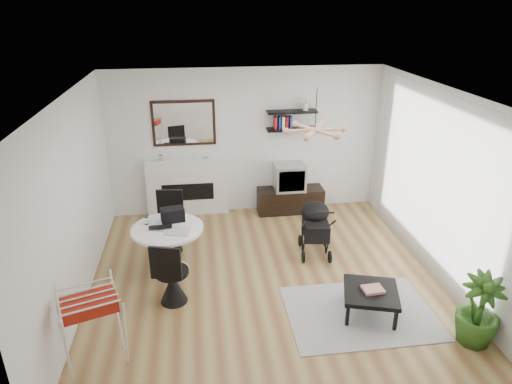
{
  "coord_description": "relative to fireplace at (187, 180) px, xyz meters",
  "views": [
    {
      "loc": [
        -0.9,
        -5.53,
        3.79
      ],
      "look_at": [
        -0.09,
        0.4,
        1.24
      ],
      "focal_mm": 32.0,
      "sensor_mm": 36.0,
      "label": 1
    }
  ],
  "objects": [
    {
      "name": "floor",
      "position": [
        1.1,
        -2.42,
        -0.69
      ],
      "size": [
        5.0,
        5.0,
        0.0
      ],
      "primitive_type": "plane",
      "color": "brown",
      "rests_on": "ground"
    },
    {
      "name": "ceiling",
      "position": [
        1.1,
        -2.42,
        2.01
      ],
      "size": [
        5.0,
        5.0,
        0.0
      ],
      "primitive_type": "plane",
      "color": "white",
      "rests_on": "wall_back"
    },
    {
      "name": "wall_back",
      "position": [
        1.1,
        0.08,
        0.66
      ],
      "size": [
        5.0,
        0.0,
        5.0
      ],
      "primitive_type": "plane",
      "rotation": [
        1.57,
        0.0,
        0.0
      ],
      "color": "white",
      "rests_on": "floor"
    },
    {
      "name": "wall_left",
      "position": [
        -1.4,
        -2.42,
        0.66
      ],
      "size": [
        0.0,
        5.0,
        5.0
      ],
      "primitive_type": "plane",
      "rotation": [
        1.57,
        0.0,
        1.57
      ],
      "color": "white",
      "rests_on": "floor"
    },
    {
      "name": "wall_right",
      "position": [
        3.6,
        -2.42,
        0.66
      ],
      "size": [
        0.0,
        5.0,
        5.0
      ],
      "primitive_type": "plane",
      "rotation": [
        1.57,
        0.0,
        -1.57
      ],
      "color": "white",
      "rests_on": "floor"
    },
    {
      "name": "sheer_curtain",
      "position": [
        3.5,
        -2.22,
        0.66
      ],
      "size": [
        0.04,
        3.6,
        2.6
      ],
      "primitive_type": "cube",
      "color": "white",
      "rests_on": "wall_right"
    },
    {
      "name": "fireplace",
      "position": [
        0.0,
        0.0,
        0.0
      ],
      "size": [
        1.5,
        0.17,
        2.16
      ],
      "color": "white",
      "rests_on": "floor"
    },
    {
      "name": "shelf_lower",
      "position": [
        1.93,
        -0.05,
        0.91
      ],
      "size": [
        0.9,
        0.25,
        0.04
      ],
      "primitive_type": "cube",
      "color": "black",
      "rests_on": "wall_back"
    },
    {
      "name": "shelf_upper",
      "position": [
        1.93,
        -0.05,
        1.23
      ],
      "size": [
        0.9,
        0.25,
        0.04
      ],
      "primitive_type": "cube",
      "color": "black",
      "rests_on": "wall_back"
    },
    {
      "name": "pendant_lamp",
      "position": [
        1.8,
        -2.12,
        1.46
      ],
      "size": [
        0.9,
        0.9,
        0.1
      ],
      "primitive_type": null,
      "color": "tan",
      "rests_on": "ceiling"
    },
    {
      "name": "tv_console",
      "position": [
        1.93,
        -0.15,
        -0.45
      ],
      "size": [
        1.24,
        0.43,
        0.47
      ],
      "primitive_type": "cube",
      "color": "black",
      "rests_on": "floor"
    },
    {
      "name": "crt_tv",
      "position": [
        1.89,
        -0.15,
        0.03
      ],
      "size": [
        0.57,
        0.49,
        0.49
      ],
      "color": "#AFAFB1",
      "rests_on": "tv_console"
    },
    {
      "name": "dining_table",
      "position": [
        -0.28,
        -2.02,
        -0.18
      ],
      "size": [
        1.04,
        1.04,
        0.76
      ],
      "color": "white",
      "rests_on": "floor"
    },
    {
      "name": "laptop",
      "position": [
        -0.37,
        -2.07,
        0.09
      ],
      "size": [
        0.33,
        0.22,
        0.03
      ],
      "primitive_type": "imported",
      "rotation": [
        0.0,
        0.0,
        0.04
      ],
      "color": "black",
      "rests_on": "dining_table"
    },
    {
      "name": "black_bag",
      "position": [
        -0.2,
        -1.81,
        0.17
      ],
      "size": [
        0.37,
        0.26,
        0.2
      ],
      "primitive_type": "cube",
      "rotation": [
        0.0,
        0.0,
        0.2
      ],
      "color": "black",
      "rests_on": "dining_table"
    },
    {
      "name": "newspaper",
      "position": [
        -0.13,
        -2.16,
        0.08
      ],
      "size": [
        0.4,
        0.36,
        0.01
      ],
      "primitive_type": "cube",
      "rotation": [
        0.0,
        0.0,
        -0.23
      ],
      "color": "silver",
      "rests_on": "dining_table"
    },
    {
      "name": "drinking_glass",
      "position": [
        -0.58,
        -1.87,
        0.13
      ],
      "size": [
        0.07,
        0.07,
        0.11
      ],
      "primitive_type": "cylinder",
      "color": "white",
      "rests_on": "dining_table"
    },
    {
      "name": "chair_far",
      "position": [
        -0.3,
        -1.34,
        -0.37
      ],
      "size": [
        0.48,
        0.5,
        0.98
      ],
      "rotation": [
        0.0,
        0.0,
        -0.14
      ],
      "color": "black",
      "rests_on": "floor"
    },
    {
      "name": "chair_near",
      "position": [
        -0.21,
        -2.75,
        -0.39
      ],
      "size": [
        0.48,
        0.5,
        0.94
      ],
      "rotation": [
        0.0,
        0.0,
        2.87
      ],
      "color": "black",
      "rests_on": "floor"
    },
    {
      "name": "drying_rack",
      "position": [
        -1.01,
        -3.8,
        -0.18
      ],
      "size": [
        0.79,
        0.77,
        0.95
      ],
      "rotation": [
        0.0,
        0.0,
        0.33
      ],
      "color": "white",
      "rests_on": "floor"
    },
    {
      "name": "stroller",
      "position": [
        2.0,
        -1.7,
        -0.29
      ],
      "size": [
        0.55,
        0.79,
        0.92
      ],
      "rotation": [
        0.0,
        0.0,
        -0.13
      ],
      "color": "black",
      "rests_on": "floor"
    },
    {
      "name": "rug",
      "position": [
        2.2,
        -3.32,
        -0.68
      ],
      "size": [
        1.89,
        1.37,
        0.01
      ],
      "primitive_type": "cube",
      "color": "#979797",
      "rests_on": "floor"
    },
    {
      "name": "coffee_table",
      "position": [
        2.31,
        -3.34,
        -0.36
      ],
      "size": [
        0.84,
        0.84,
        0.35
      ],
      "rotation": [
        0.0,
        0.0,
        -0.29
      ],
      "color": "black",
      "rests_on": "rug"
    },
    {
      "name": "magazines",
      "position": [
        2.33,
        -3.35,
        -0.31
      ],
      "size": [
        0.27,
        0.22,
        0.04
      ],
      "primitive_type": "cube",
      "rotation": [
        0.0,
        0.0,
        0.06
      ],
      "color": "#B52D2D",
      "rests_on": "coffee_table"
    },
    {
      "name": "potted_plant",
      "position": [
        3.35,
        -4.01,
        -0.23
      ],
      "size": [
        0.57,
        0.57,
        0.91
      ],
      "primitive_type": "imported",
      "rotation": [
        0.0,
        0.0,
        -0.14
      ],
      "color": "#2B5618",
      "rests_on": "floor"
    }
  ]
}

